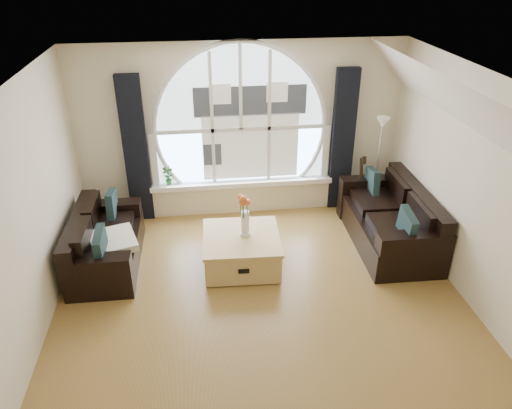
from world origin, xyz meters
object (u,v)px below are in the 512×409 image
object	(u,v)px
sofa_left	(105,238)
guitar	(359,185)
sofa_right	(389,219)
potted_plant	(168,175)
floor_lamp	(377,166)
coffee_chest	(242,249)
vase_flowers	(245,209)

from	to	relation	value
sofa_left	guitar	xyz separation A→B (m)	(3.80, 0.89, 0.13)
sofa_right	potted_plant	xyz separation A→B (m)	(-3.16, 1.23, 0.31)
guitar	sofa_right	bearing A→B (deg)	-80.27
floor_lamp	guitar	size ratio (longest dim) A/B	1.51
coffee_chest	potted_plant	size ratio (longest dim) A/B	3.20
coffee_chest	sofa_right	bearing A→B (deg)	10.30
sofa_left	potted_plant	xyz separation A→B (m)	(0.82, 1.25, 0.31)
sofa_left	coffee_chest	size ratio (longest dim) A/B	1.63
sofa_left	floor_lamp	world-z (taller)	floor_lamp
sofa_left	potted_plant	bearing A→B (deg)	57.34
guitar	potted_plant	distance (m)	3.01
coffee_chest	vase_flowers	size ratio (longest dim) A/B	1.46
vase_flowers	sofa_right	bearing A→B (deg)	6.78
floor_lamp	potted_plant	distance (m)	3.29
potted_plant	floor_lamp	bearing A→B (deg)	-4.83
coffee_chest	floor_lamp	bearing A→B (deg)	31.22
floor_lamp	guitar	world-z (taller)	floor_lamp
sofa_right	guitar	world-z (taller)	guitar
sofa_left	vase_flowers	xyz separation A→B (m)	(1.87, -0.24, 0.45)
floor_lamp	guitar	distance (m)	0.41
floor_lamp	potted_plant	world-z (taller)	floor_lamp
sofa_left	potted_plant	size ratio (longest dim) A/B	5.22
guitar	vase_flowers	bearing A→B (deg)	-151.62
sofa_left	coffee_chest	world-z (taller)	sofa_left
sofa_right	floor_lamp	bearing A→B (deg)	84.41
sofa_right	floor_lamp	distance (m)	1.04
coffee_chest	floor_lamp	world-z (taller)	floor_lamp
potted_plant	guitar	bearing A→B (deg)	-6.79
vase_flowers	potted_plant	bearing A→B (deg)	125.33
floor_lamp	guitar	xyz separation A→B (m)	(-0.30, -0.08, -0.27)
guitar	potted_plant	xyz separation A→B (m)	(-2.98, 0.35, 0.18)
coffee_chest	potted_plant	xyz separation A→B (m)	(-0.99, 1.52, 0.46)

